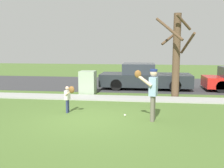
{
  "coord_description": "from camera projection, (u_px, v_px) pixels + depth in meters",
  "views": [
    {
      "loc": [
        1.85,
        -8.54,
        2.48
      ],
      "look_at": [
        0.55,
        1.61,
        1.0
      ],
      "focal_mm": 41.89,
      "sensor_mm": 36.0,
      "label": 1
    }
  ],
  "objects": [
    {
      "name": "sidewalk_strip",
      "position": [
        106.0,
        98.0,
        12.5
      ],
      "size": [
        36.0,
        1.2,
        0.06
      ],
      "primitive_type": "cube",
      "color": "#A3A39E",
      "rests_on": "ground"
    },
    {
      "name": "person_adult",
      "position": [
        152.0,
        89.0,
        8.61
      ],
      "size": [
        0.79,
        0.61,
        1.74
      ],
      "rotation": [
        0.0,
        0.0,
        2.93
      ],
      "color": "#6B6656",
      "rests_on": "ground"
    },
    {
      "name": "person_child",
      "position": [
        69.0,
        95.0,
        9.68
      ],
      "size": [
        0.44,
        0.47,
        1.05
      ],
      "rotation": [
        0.0,
        0.0,
        6.07
      ],
      "color": "navy",
      "rests_on": "ground"
    },
    {
      "name": "street_tree_near",
      "position": [
        176.0,
        53.0,
        12.59
      ],
      "size": [
        1.84,
        1.87,
        4.04
      ],
      "color": "brown",
      "rests_on": "ground"
    },
    {
      "name": "ground_plane",
      "position": [
        106.0,
        99.0,
        12.41
      ],
      "size": [
        48.0,
        48.0,
        0.0
      ],
      "primitive_type": "plane",
      "color": "#4C6B2D"
    },
    {
      "name": "utility_cabinet",
      "position": [
        88.0,
        82.0,
        13.69
      ],
      "size": [
        0.81,
        0.8,
        1.2
      ],
      "primitive_type": "cube",
      "color": "#9EB293",
      "rests_on": "ground"
    },
    {
      "name": "parked_pickup_dark",
      "position": [
        144.0,
        78.0,
        15.22
      ],
      "size": [
        5.2,
        1.95,
        1.48
      ],
      "color": "#23282D",
      "rests_on": "road_surface"
    },
    {
      "name": "baseball",
      "position": [
        125.0,
        115.0,
        9.35
      ],
      "size": [
        0.07,
        0.07,
        0.07
      ],
      "primitive_type": "sphere",
      "color": "white",
      "rests_on": "ground"
    },
    {
      "name": "road_surface",
      "position": [
        117.0,
        84.0,
        17.41
      ],
      "size": [
        36.0,
        6.8,
        0.02
      ],
      "primitive_type": "cube",
      "color": "#38383A",
      "rests_on": "ground"
    }
  ]
}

